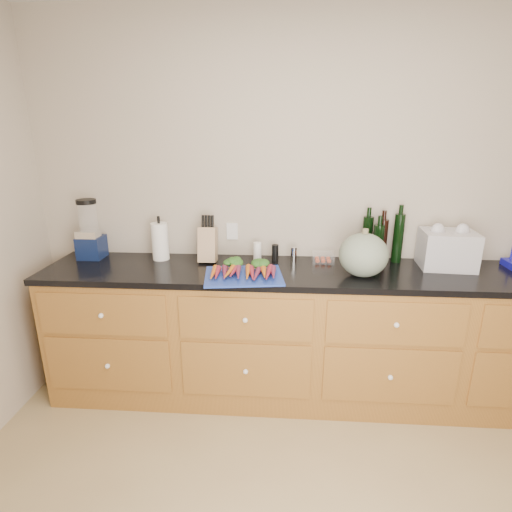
# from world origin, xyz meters

# --- Properties ---
(wall_back) EXTENTS (4.10, 0.05, 2.60)m
(wall_back) POSITION_xyz_m (0.00, 1.62, 1.30)
(wall_back) COLOR #B9AC9A
(wall_back) RESTS_ON ground
(cabinets) EXTENTS (3.60, 0.64, 0.90)m
(cabinets) POSITION_xyz_m (0.00, 1.30, 0.45)
(cabinets) COLOR brown
(cabinets) RESTS_ON ground
(countertop) EXTENTS (3.64, 0.62, 0.04)m
(countertop) POSITION_xyz_m (0.00, 1.30, 0.92)
(countertop) COLOR black
(countertop) RESTS_ON cabinets
(cutting_board) EXTENTS (0.53, 0.42, 0.01)m
(cutting_board) POSITION_xyz_m (-0.47, 1.14, 0.95)
(cutting_board) COLOR #1D39A0
(cutting_board) RESTS_ON countertop
(carrots) EXTENTS (0.41, 0.30, 0.06)m
(carrots) POSITION_xyz_m (-0.47, 1.18, 0.98)
(carrots) COLOR #CD6318
(carrots) RESTS_ON cutting_board
(squash) EXTENTS (0.30, 0.30, 0.27)m
(squash) POSITION_xyz_m (0.27, 1.21, 1.08)
(squash) COLOR slate
(squash) RESTS_ON countertop
(blender_appliance) EXTENTS (0.17, 0.17, 0.42)m
(blender_appliance) POSITION_xyz_m (-1.60, 1.46, 1.13)
(blender_appliance) COLOR #0E1B44
(blender_appliance) RESTS_ON countertop
(paper_towel) EXTENTS (0.12, 0.12, 0.26)m
(paper_towel) POSITION_xyz_m (-1.10, 1.46, 1.07)
(paper_towel) COLOR white
(paper_towel) RESTS_ON countertop
(knife_block) EXTENTS (0.12, 0.12, 0.24)m
(knife_block) POSITION_xyz_m (-0.75, 1.44, 1.06)
(knife_block) COLOR tan
(knife_block) RESTS_ON countertop
(grinder_salt) EXTENTS (0.06, 0.06, 0.13)m
(grinder_salt) POSITION_xyz_m (-0.41, 1.48, 1.00)
(grinder_salt) COLOR white
(grinder_salt) RESTS_ON countertop
(grinder_pepper) EXTENTS (0.05, 0.05, 0.12)m
(grinder_pepper) POSITION_xyz_m (-0.28, 1.48, 1.00)
(grinder_pepper) COLOR black
(grinder_pepper) RESTS_ON countertop
(canister_chrome) EXTENTS (0.04, 0.04, 0.10)m
(canister_chrome) POSITION_xyz_m (-0.15, 1.48, 0.99)
(canister_chrome) COLOR silver
(canister_chrome) RESTS_ON countertop
(tomato_box) EXTENTS (0.15, 0.12, 0.07)m
(tomato_box) POSITION_xyz_m (0.05, 1.47, 0.97)
(tomato_box) COLOR white
(tomato_box) RESTS_ON countertop
(bottles) EXTENTS (0.28, 0.14, 0.34)m
(bottles) POSITION_xyz_m (0.45, 1.51, 1.09)
(bottles) COLOR black
(bottles) RESTS_ON countertop
(grocery_bag) EXTENTS (0.35, 0.29, 0.25)m
(grocery_bag) POSITION_xyz_m (0.86, 1.42, 1.06)
(grocery_bag) COLOR silver
(grocery_bag) RESTS_ON countertop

